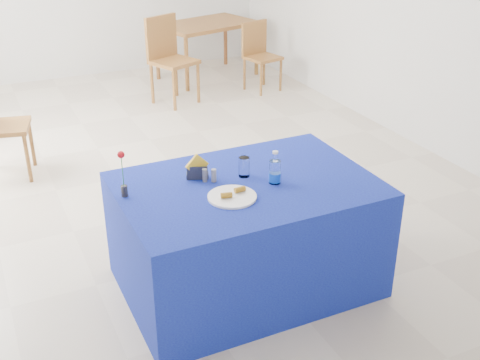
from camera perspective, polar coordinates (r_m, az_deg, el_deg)
name	(u,v)px	position (r m, az deg, el deg)	size (l,w,h in m)	color
floor	(174,168)	(5.80, -6.26, 1.16)	(7.00, 7.00, 0.00)	beige
plate	(232,197)	(3.59, -0.76, -1.60)	(0.30, 0.30, 0.01)	white
drinking_glass	(244,167)	(3.83, 0.39, 1.25)	(0.07, 0.07, 0.13)	silver
salt_shaker	(214,175)	(3.77, -2.50, 0.44)	(0.03, 0.03, 0.09)	gray
pepper_shaker	(205,175)	(3.78, -3.35, 0.44)	(0.03, 0.03, 0.09)	slate
blue_table	(246,235)	(3.95, 0.60, -5.22)	(1.60, 1.10, 0.76)	#0F148E
water_bottle	(275,172)	(3.75, 3.32, 0.72)	(0.08, 0.08, 0.21)	white
napkin_holder	(197,171)	(3.82, -4.07, 0.85)	(0.16, 0.10, 0.17)	#3B3B41
rose_vase	(123,176)	(3.62, -11.04, 0.41)	(0.04, 0.04, 0.29)	#232327
oak_table	(207,28)	(8.46, -3.16, 14.17)	(1.44, 1.12, 0.76)	olive
chair_bg_left	(168,54)	(7.48, -6.80, 11.82)	(0.61, 0.61, 1.04)	olive
chair_bg_right	(259,51)	(7.95, 1.80, 12.13)	(0.47, 0.47, 0.88)	olive
banana_pieces	(233,192)	(3.59, -0.63, -1.17)	(0.18, 0.08, 0.03)	gold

